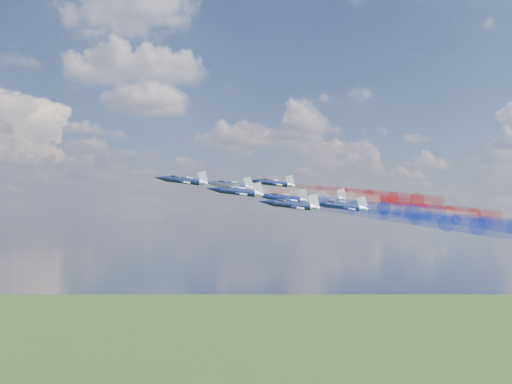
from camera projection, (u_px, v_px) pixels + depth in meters
name	position (u px, v px, depth m)	size (l,w,h in m)	color
jet_lead	(183.00, 181.00, 140.42)	(10.90, 13.62, 3.63)	black
trail_lead	(294.00, 194.00, 142.44)	(4.54, 42.77, 4.54)	white
jet_inner_left	(237.00, 192.00, 132.26)	(10.90, 13.62, 3.63)	black
trail_inner_left	(354.00, 205.00, 134.28)	(4.54, 42.77, 4.54)	#1835D4
jet_inner_right	(231.00, 185.00, 152.89)	(10.90, 13.62, 3.63)	black
trail_inner_right	(332.00, 197.00, 154.90)	(4.54, 42.77, 4.54)	red
jet_outer_left	(292.00, 205.00, 123.26)	(10.90, 13.62, 3.63)	black
trail_outer_left	(416.00, 219.00, 125.27)	(4.54, 42.77, 4.54)	#1835D4
jet_center_third	(284.00, 198.00, 141.72)	(10.90, 13.62, 3.63)	black
trail_center_third	(392.00, 211.00, 143.74)	(4.54, 42.77, 4.54)	white
jet_outer_right	(273.00, 183.00, 161.38)	(10.90, 13.62, 3.63)	black
trail_outer_right	(369.00, 194.00, 163.40)	(4.54, 42.77, 4.54)	red
jet_rear_left	(342.00, 206.00, 132.82)	(10.90, 13.62, 3.63)	black
trail_rear_left	(456.00, 220.00, 134.84)	(4.54, 42.77, 4.54)	#1835D4
jet_rear_right	(324.00, 197.00, 153.39)	(10.90, 13.62, 3.63)	black
trail_rear_right	(423.00, 209.00, 155.41)	(4.54, 42.77, 4.54)	red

